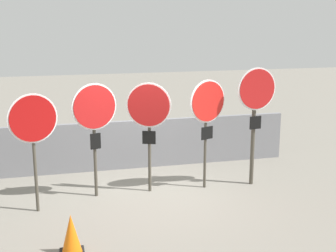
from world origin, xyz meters
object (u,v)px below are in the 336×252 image
object	(u,v)px
stop_sign_0	(33,125)
traffic_cone_0	(71,234)
stop_sign_2	(149,113)
stop_sign_1	(94,115)
stop_sign_3	(207,109)
stop_sign_4	(256,103)

from	to	relation	value
stop_sign_0	traffic_cone_0	xyz separation A→B (m)	(0.52, -1.70, -1.31)
stop_sign_0	stop_sign_2	bearing A→B (deg)	-4.64
stop_sign_1	stop_sign_3	xyz separation A→B (m)	(2.23, -0.07, 0.02)
stop_sign_4	traffic_cone_0	world-z (taller)	stop_sign_4
stop_sign_2	stop_sign_4	distance (m)	2.20
stop_sign_0	stop_sign_3	world-z (taller)	stop_sign_3
stop_sign_0	stop_sign_1	world-z (taller)	stop_sign_1
stop_sign_3	stop_sign_4	distance (m)	1.02
stop_sign_2	traffic_cone_0	distance (m)	3.04
stop_sign_2	stop_sign_4	bearing A→B (deg)	17.36
stop_sign_0	stop_sign_3	bearing A→B (deg)	-10.35
stop_sign_0	stop_sign_4	distance (m)	4.36
stop_sign_0	stop_sign_1	distance (m)	1.21
stop_sign_1	stop_sign_3	size ratio (longest dim) A/B	1.00
stop_sign_1	stop_sign_4	bearing A→B (deg)	-18.12
stop_sign_0	stop_sign_2	world-z (taller)	stop_sign_2
stop_sign_1	stop_sign_2	world-z (taller)	stop_sign_1
stop_sign_4	stop_sign_2	bearing A→B (deg)	168.97
stop_sign_4	traffic_cone_0	xyz separation A→B (m)	(-3.83, -2.08, -1.44)
stop_sign_4	stop_sign_3	bearing A→B (deg)	169.75
stop_sign_1	traffic_cone_0	xyz separation A→B (m)	(-0.59, -2.19, -1.34)
traffic_cone_0	stop_sign_4	bearing A→B (deg)	28.52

